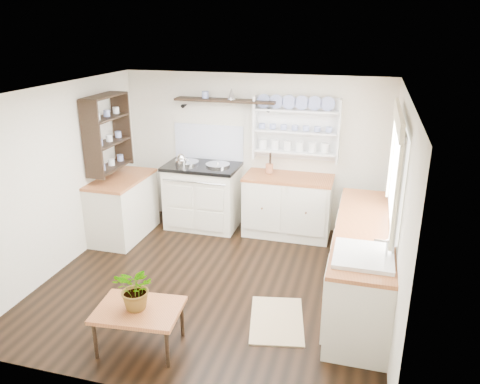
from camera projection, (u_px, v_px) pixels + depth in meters
name	position (u px, v px, depth m)	size (l,w,h in m)	color
floor	(215.00, 281.00, 5.72)	(4.00, 3.80, 0.01)	black
wall_back	(253.00, 152.00, 7.05)	(4.00, 0.02, 2.30)	beige
wall_right	(397.00, 211.00, 4.82)	(0.02, 3.80, 2.30)	beige
wall_left	(61.00, 178.00, 5.83)	(0.02, 3.80, 2.30)	beige
ceiling	(211.00, 91.00, 4.93)	(4.00, 3.80, 0.01)	white
window	(396.00, 168.00, 4.83)	(0.08, 1.55, 1.22)	white
aga_cooker	(203.00, 195.00, 7.14)	(1.10, 0.76, 1.01)	#EFE7CF
back_cabinets	(288.00, 205.00, 6.86)	(1.27, 0.63, 0.90)	silver
right_cabinets	(362.00, 262.00, 5.22)	(0.62, 2.43, 0.90)	silver
belfast_sink	(362.00, 267.00, 4.43)	(0.55, 0.60, 0.45)	white
left_cabinets	(123.00, 206.00, 6.80)	(0.62, 1.13, 0.90)	silver
plate_rack	(297.00, 128.00, 6.71)	(1.20, 0.22, 0.90)	white
high_shelf	(225.00, 101.00, 6.78)	(1.50, 0.29, 0.16)	black
left_shelving	(107.00, 132.00, 6.46)	(0.28, 0.80, 1.05)	black
kettle	(182.00, 162.00, 6.92)	(0.18, 0.18, 0.23)	silver
utensil_crock	(269.00, 168.00, 6.83)	(0.11, 0.11, 0.13)	#AD653F
center_table	(139.00, 312.00, 4.44)	(0.85, 0.64, 0.43)	brown
potted_plant	(137.00, 288.00, 4.35)	(0.39, 0.34, 0.43)	#3F7233
floor_rug	(277.00, 320.00, 4.96)	(0.55, 0.85, 0.02)	#946C56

